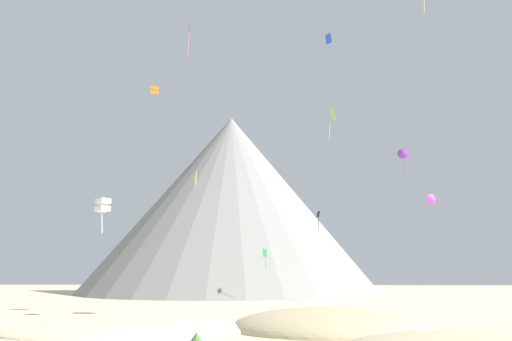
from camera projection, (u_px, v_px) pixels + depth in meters
The scene contains 17 objects.
dune_foreground_left at pixel (130, 330), 41.29m from camera, with size 22.57×15.72×2.21m, color beige.
dune_midground at pixel (330, 330), 41.05m from camera, with size 14.62×17.64×3.80m, color #C6B284.
bush_far_left at pixel (45, 330), 37.15m from camera, with size 1.98×1.98×0.85m, color #568442.
bush_near_left at pixel (196, 339), 32.43m from camera, with size 1.18×1.18×0.86m, color #477238.
bush_ridge_crest at pixel (400, 320), 46.63m from camera, with size 1.33×1.33×0.67m, color #386633.
bush_scatter_east at pixel (395, 331), 38.58m from camera, with size 1.79×1.79×0.48m, color #668C4C.
rock_massif at pixel (233, 205), 128.69m from camera, with size 88.99×88.99×47.09m.
kite_green_low at pixel (265, 255), 68.48m from camera, with size 0.64×0.32×2.83m.
kite_magenta_mid at pixel (431, 199), 83.07m from camera, with size 1.81×0.91×1.78m.
kite_white_low at pixel (103, 205), 51.20m from camera, with size 1.66×1.65×3.71m.
kite_black_mid at pixel (318, 216), 84.41m from camera, with size 0.67×0.99×3.46m.
kite_gold_mid at pixel (195, 178), 53.40m from camera, with size 0.58×1.77×1.75m.
kite_blue_high at pixel (329, 39), 65.62m from camera, with size 0.89×0.63×1.50m.
kite_lime_mid at pixel (331, 112), 53.55m from camera, with size 1.16×2.27×4.22m.
kite_violet_mid at pixel (403, 153), 67.46m from camera, with size 1.73×1.16×4.12m.
kite_orange_high at pixel (154, 90), 83.35m from camera, with size 1.77×1.85×1.88m.
kite_rainbow_high at pixel (189, 30), 73.43m from camera, with size 0.82×1.26×5.43m.
Camera 1 is at (1.71, -26.94, 4.65)m, focal length 33.68 mm.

